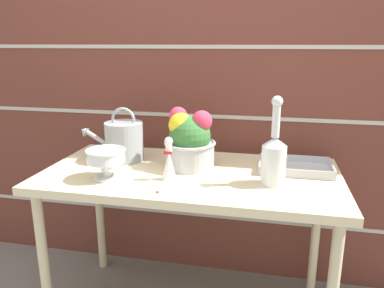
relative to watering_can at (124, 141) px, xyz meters
name	(u,v)px	position (x,y,z in m)	size (l,w,h in m)	color
brick_wall	(208,82)	(0.36, 0.33, 0.26)	(3.60, 0.08, 2.20)	brown
patio_table	(190,187)	(0.36, -0.10, -0.17)	(1.32, 0.67, 0.74)	beige
watering_can	(124,141)	(0.00, 0.00, 0.00)	(0.33, 0.18, 0.26)	#9EA3A8
crystal_pedestal_bowl	(106,159)	(0.03, -0.26, -0.01)	(0.17, 0.17, 0.13)	silver
flower_planter	(189,141)	(0.34, -0.04, 0.03)	(0.24, 0.24, 0.28)	#ADADB2
glass_decanter	(274,156)	(0.72, -0.18, 0.02)	(0.10, 0.10, 0.36)	silver
figurine_vase	(169,162)	(0.29, -0.22, -0.02)	(0.06, 0.06, 0.18)	white
wire_tray	(295,168)	(0.82, 0.01, -0.09)	(0.32, 0.22, 0.04)	#B7B7BC
fallen_petal	(157,192)	(0.29, -0.37, -0.09)	(0.01, 0.01, 0.01)	#E03856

